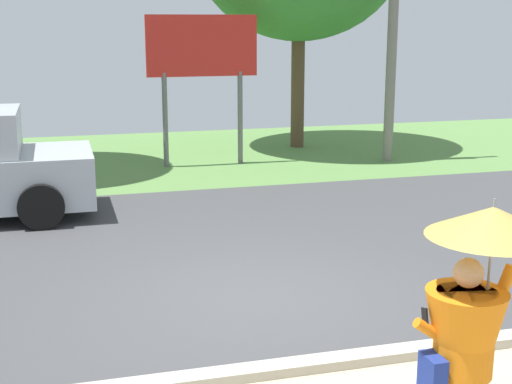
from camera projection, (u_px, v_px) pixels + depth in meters
name	position (u px, v px, depth m)	size (l,w,h in m)	color
ground_plane	(210.00, 235.00, 11.81)	(40.00, 22.00, 0.20)	#424244
monk_pedestrian	(468.00, 338.00, 5.32)	(1.05, 0.96, 2.13)	orange
utility_pole	(394.00, 0.00, 16.99)	(1.80, 0.24, 7.34)	gray
roadside_billboard	(202.00, 57.00, 16.76)	(2.60, 0.12, 3.50)	slate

